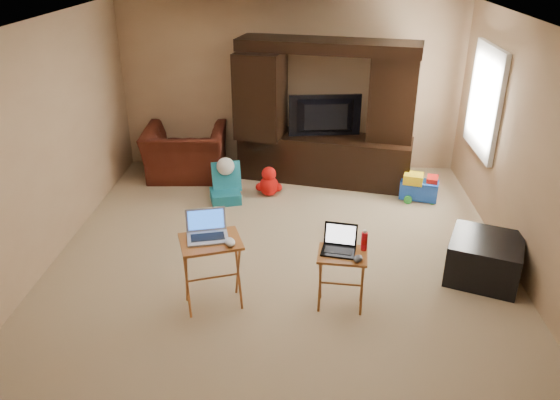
# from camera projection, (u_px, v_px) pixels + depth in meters

# --- Properties ---
(floor) EXTENTS (5.50, 5.50, 0.00)m
(floor) POSITION_uv_depth(u_px,v_px,m) (281.00, 257.00, 6.09)
(floor) COLOR #CAB48C
(floor) RESTS_ON ground
(ceiling) EXTENTS (5.50, 5.50, 0.00)m
(ceiling) POSITION_uv_depth(u_px,v_px,m) (281.00, 24.00, 5.02)
(ceiling) COLOR silver
(ceiling) RESTS_ON ground
(wall_back) EXTENTS (5.00, 0.00, 5.00)m
(wall_back) POSITION_uv_depth(u_px,v_px,m) (290.00, 86.00, 8.03)
(wall_back) COLOR tan
(wall_back) RESTS_ON ground
(wall_front) EXTENTS (5.00, 0.00, 5.00)m
(wall_front) POSITION_uv_depth(u_px,v_px,m) (257.00, 322.00, 3.08)
(wall_front) COLOR tan
(wall_front) RESTS_ON ground
(wall_left) EXTENTS (0.00, 5.50, 5.50)m
(wall_left) POSITION_uv_depth(u_px,v_px,m) (41.00, 147.00, 5.67)
(wall_left) COLOR tan
(wall_left) RESTS_ON ground
(wall_right) EXTENTS (0.00, 5.50, 5.50)m
(wall_right) POSITION_uv_depth(u_px,v_px,m) (531.00, 156.00, 5.44)
(wall_right) COLOR tan
(wall_right) RESTS_ON ground
(window_pane) EXTENTS (0.00, 1.20, 1.20)m
(window_pane) POSITION_uv_depth(u_px,v_px,m) (486.00, 100.00, 6.77)
(window_pane) COLOR white
(window_pane) RESTS_ON ground
(window_frame) EXTENTS (0.06, 1.14, 1.34)m
(window_frame) POSITION_uv_depth(u_px,v_px,m) (485.00, 100.00, 6.77)
(window_frame) COLOR white
(window_frame) RESTS_ON ground
(entertainment_center) EXTENTS (2.53, 1.12, 2.01)m
(entertainment_center) POSITION_uv_depth(u_px,v_px,m) (326.00, 113.00, 7.63)
(entertainment_center) COLOR black
(entertainment_center) RESTS_ON floor
(television) EXTENTS (1.03, 0.26, 0.59)m
(television) POSITION_uv_depth(u_px,v_px,m) (326.00, 117.00, 7.61)
(television) COLOR black
(television) RESTS_ON entertainment_center
(recliner) EXTENTS (1.21, 1.07, 0.75)m
(recliner) POSITION_uv_depth(u_px,v_px,m) (186.00, 153.00, 8.00)
(recliner) COLOR #4C1910
(recliner) RESTS_ON floor
(child_rocker) EXTENTS (0.49, 0.53, 0.52)m
(child_rocker) POSITION_uv_depth(u_px,v_px,m) (225.00, 184.00, 7.28)
(child_rocker) COLOR #186D84
(child_rocker) RESTS_ON floor
(plush_toy) EXTENTS (0.38, 0.31, 0.42)m
(plush_toy) POSITION_uv_depth(u_px,v_px,m) (269.00, 181.00, 7.49)
(plush_toy) COLOR red
(plush_toy) RESTS_ON floor
(push_toy) EXTENTS (0.58, 0.48, 0.38)m
(push_toy) POSITION_uv_depth(u_px,v_px,m) (419.00, 186.00, 7.37)
(push_toy) COLOR #1745BA
(push_toy) RESTS_ON floor
(ottoman) EXTENTS (0.91, 0.91, 0.45)m
(ottoman) POSITION_uv_depth(u_px,v_px,m) (484.00, 259.00, 5.63)
(ottoman) COLOR black
(ottoman) RESTS_ON floor
(tray_table_left) EXTENTS (0.66, 0.59, 0.72)m
(tray_table_left) POSITION_uv_depth(u_px,v_px,m) (213.00, 273.00, 5.14)
(tray_table_left) COLOR #A36127
(tray_table_left) RESTS_ON floor
(tray_table_right) EXTENTS (0.49, 0.40, 0.59)m
(tray_table_right) POSITION_uv_depth(u_px,v_px,m) (341.00, 280.00, 5.15)
(tray_table_right) COLOR #A56B28
(tray_table_right) RESTS_ON floor
(laptop_left) EXTENTS (0.44, 0.39, 0.24)m
(laptop_left) POSITION_uv_depth(u_px,v_px,m) (207.00, 227.00, 4.97)
(laptop_left) COLOR #A2A1A6
(laptop_left) RESTS_ON tray_table_left
(laptop_right) EXTENTS (0.35, 0.31, 0.24)m
(laptop_right) POSITION_uv_depth(u_px,v_px,m) (339.00, 241.00, 4.99)
(laptop_right) COLOR black
(laptop_right) RESTS_ON tray_table_right
(mouse_left) EXTENTS (0.14, 0.17, 0.06)m
(mouse_left) POSITION_uv_depth(u_px,v_px,m) (230.00, 242.00, 4.91)
(mouse_left) COLOR white
(mouse_left) RESTS_ON tray_table_left
(mouse_right) EXTENTS (0.12, 0.14, 0.05)m
(mouse_right) POSITION_uv_depth(u_px,v_px,m) (358.00, 259.00, 4.90)
(mouse_right) COLOR #38383C
(mouse_right) RESTS_ON tray_table_right
(water_bottle) EXTENTS (0.06, 0.06, 0.18)m
(water_bottle) POSITION_uv_depth(u_px,v_px,m) (364.00, 241.00, 5.04)
(water_bottle) COLOR red
(water_bottle) RESTS_ON tray_table_right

